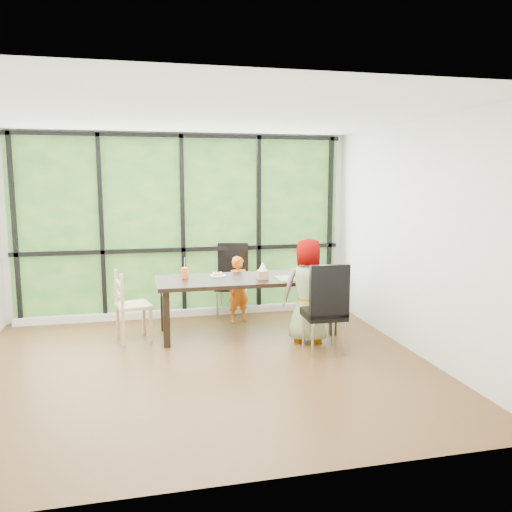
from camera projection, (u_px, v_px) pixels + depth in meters
name	position (u px, v px, depth m)	size (l,w,h in m)	color
ground	(203.00, 366.00, 5.63)	(5.00, 5.00, 0.00)	black
back_wall	(182.00, 226.00, 7.60)	(5.00, 5.00, 0.00)	silver
foliage_backdrop	(183.00, 226.00, 7.58)	(4.80, 0.02, 2.65)	#245321
window_mullions	(183.00, 226.00, 7.54)	(4.80, 0.06, 2.65)	black
window_sill	(185.00, 312.00, 7.70)	(4.80, 0.12, 0.10)	silver
dining_table	(247.00, 305.00, 6.80)	(2.35, 0.92, 0.75)	black
chair_window_leather	(232.00, 281.00, 7.62)	(0.46, 0.46, 1.08)	black
chair_interior_leather	(324.00, 307.00, 6.02)	(0.46, 0.46, 1.08)	black
chair_end_beech	(133.00, 305.00, 6.49)	(0.42, 0.40, 0.90)	tan
child_toddler	(239.00, 289.00, 7.32)	(0.35, 0.23, 0.95)	#CE5C0F
child_older	(310.00, 290.00, 6.41)	(0.64, 0.42, 1.31)	gray
placemat	(296.00, 278.00, 6.71)	(0.50, 0.37, 0.01)	tan
plate_far	(218.00, 276.00, 6.84)	(0.22, 0.22, 0.01)	white
plate_near	(299.00, 278.00, 6.66)	(0.26, 0.26, 0.02)	white
orange_cup	(185.00, 273.00, 6.70)	(0.09, 0.09, 0.14)	orange
green_cup	(320.00, 274.00, 6.69)	(0.08, 0.08, 0.13)	#49D634
tissue_box	(263.00, 275.00, 6.64)	(0.13, 0.13, 0.11)	tan
crepe_rolls_far	(218.00, 274.00, 6.84)	(0.15, 0.12, 0.04)	tan
crepe_rolls_near	(299.00, 276.00, 6.66)	(0.10, 0.12, 0.04)	tan
straw_white	(185.00, 265.00, 6.69)	(0.01, 0.01, 0.20)	white
straw_pink	(321.00, 266.00, 6.67)	(0.01, 0.01, 0.20)	pink
tissue	(263.00, 266.00, 6.62)	(0.12, 0.12, 0.11)	white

